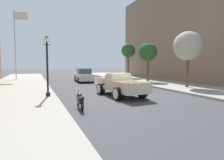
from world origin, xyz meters
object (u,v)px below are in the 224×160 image
hotrod_truck_cream (119,85)px  car_background_white (84,76)px  flagpole (17,37)px  street_lamp_near (47,61)px  motorcycle_parked (80,99)px  street_tree_second (148,52)px  street_tree_third (128,51)px  street_tree_nearest (188,46)px

hotrod_truck_cream → car_background_white: 11.41m
flagpole → street_lamp_near: bearing=-80.3°
car_background_white → flagpole: 10.63m
motorcycle_parked → street_lamp_near: street_lamp_near is taller
flagpole → street_tree_second: bearing=-31.0°
flagpole → hotrod_truck_cream: bearing=-65.9°
motorcycle_parked → street_tree_third: size_ratio=0.42×
motorcycle_parked → flagpole: (-4.11, 19.77, 5.33)m
car_background_white → street_lamp_near: size_ratio=1.14×
street_tree_second → flagpole: bearing=149.0°
street_lamp_near → street_tree_second: (11.85, 7.45, 1.19)m
hotrod_truck_cream → street_tree_third: (7.92, 14.98, 3.39)m
motorcycle_parked → street_tree_second: (10.53, 10.96, 3.13)m
street_tree_third → flagpole: bearing=173.3°
motorcycle_parked → car_background_white: (3.58, 14.40, 0.33)m
flagpole → street_tree_third: bearing=-6.7°
car_background_white → hotrod_truck_cream: bearing=-90.9°
hotrod_truck_cream → street_tree_third: 17.28m
motorcycle_parked → street_tree_second: bearing=46.1°
motorcycle_parked → street_lamp_near: 4.22m
street_lamp_near → street_tree_third: 19.29m
flagpole → street_tree_nearest: bearing=-46.0°
car_background_white → flagpole: (-7.69, 5.37, 5.00)m
car_background_white → street_lamp_near: street_lamp_near is taller
street_tree_third → car_background_white: bearing=-155.3°
street_tree_nearest → street_tree_second: size_ratio=1.09×
street_lamp_near → street_tree_third: size_ratio=0.75×
motorcycle_parked → car_background_white: bearing=76.0°
flagpole → street_tree_third: (15.43, -1.80, -1.63)m
street_lamp_near → street_tree_third: bearing=48.8°
car_background_white → street_lamp_near: bearing=-114.2°
street_tree_third → hotrod_truck_cream: bearing=-117.9°
motorcycle_parked → street_tree_second: street_tree_second is taller
street_lamp_near → flagpole: 16.84m
hotrod_truck_cream → motorcycle_parked: (-3.40, -2.99, -0.31)m
car_background_white → street_tree_nearest: street_tree_nearest is taller
street_tree_third → street_tree_second: bearing=-96.5°
street_lamp_near → flagpole: (-2.78, 16.26, 3.39)m
car_background_white → street_tree_second: 8.25m
street_tree_nearest → flagpole: bearing=134.0°
hotrod_truck_cream → street_tree_nearest: (7.28, 1.47, 3.02)m
motorcycle_parked → street_tree_nearest: bearing=22.7°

